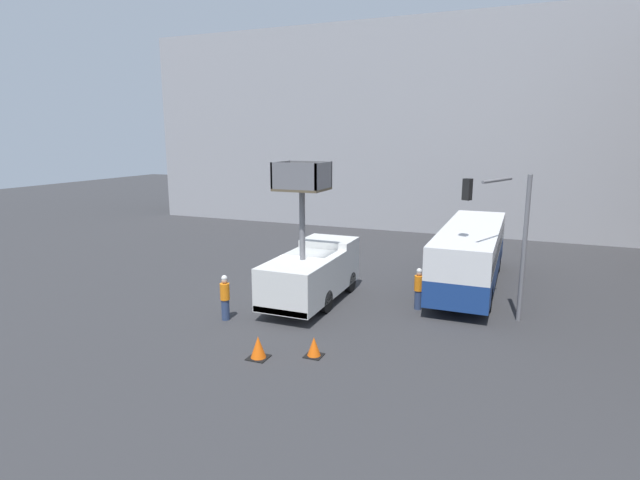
{
  "coord_description": "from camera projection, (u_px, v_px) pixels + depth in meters",
  "views": [
    {
      "loc": [
        9.03,
        -20.08,
        7.24
      ],
      "look_at": [
        0.61,
        0.43,
        2.66
      ],
      "focal_mm": 28.0,
      "sensor_mm": 36.0,
      "label": 1
    }
  ],
  "objects": [
    {
      "name": "traffic_cone_near_truck",
      "position": [
        314.0,
        347.0,
        16.76
      ],
      "size": [
        0.59,
        0.59,
        0.68
      ],
      "color": "black",
      "rests_on": "ground_plane"
    },
    {
      "name": "traffic_light_pole",
      "position": [
        503.0,
        222.0,
        19.94
      ],
      "size": [
        2.67,
        2.42,
        5.86
      ],
      "color": "slate",
      "rests_on": "ground_plane"
    },
    {
      "name": "road_worker_near_truck",
      "position": [
        225.0,
        298.0,
        20.0
      ],
      "size": [
        0.38,
        0.38,
        1.86
      ],
      "rotation": [
        0.0,
        0.0,
        4.41
      ],
      "color": "navy",
      "rests_on": "ground_plane"
    },
    {
      "name": "ground_plane",
      "position": [
        304.0,
        297.0,
        23.02
      ],
      "size": [
        120.0,
        120.0,
        0.0
      ],
      "primitive_type": "plane",
      "color": "#333335"
    },
    {
      "name": "road_worker_directing",
      "position": [
        419.0,
        289.0,
        21.26
      ],
      "size": [
        0.38,
        0.38,
        1.81
      ],
      "rotation": [
        0.0,
        0.0,
        0.41
      ],
      "color": "navy",
      "rests_on": "ground_plane"
    },
    {
      "name": "utility_truck",
      "position": [
        312.0,
        270.0,
        22.04
      ],
      "size": [
        2.4,
        6.26,
        6.26
      ],
      "color": "silver",
      "rests_on": "ground_plane"
    },
    {
      "name": "building_backdrop_far",
      "position": [
        414.0,
        129.0,
        42.12
      ],
      "size": [
        44.0,
        10.0,
        15.87
      ],
      "color": "#9E9EA3",
      "rests_on": "ground_plane"
    },
    {
      "name": "traffic_cone_mid_road",
      "position": [
        258.0,
        348.0,
        16.6
      ],
      "size": [
        0.67,
        0.67,
        0.77
      ],
      "color": "black",
      "rests_on": "ground_plane"
    },
    {
      "name": "city_bus",
      "position": [
        471.0,
        251.0,
        24.43
      ],
      "size": [
        2.62,
        11.07,
        2.98
      ],
      "rotation": [
        0.0,
        0.0,
        1.76
      ],
      "color": "navy",
      "rests_on": "ground_plane"
    }
  ]
}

